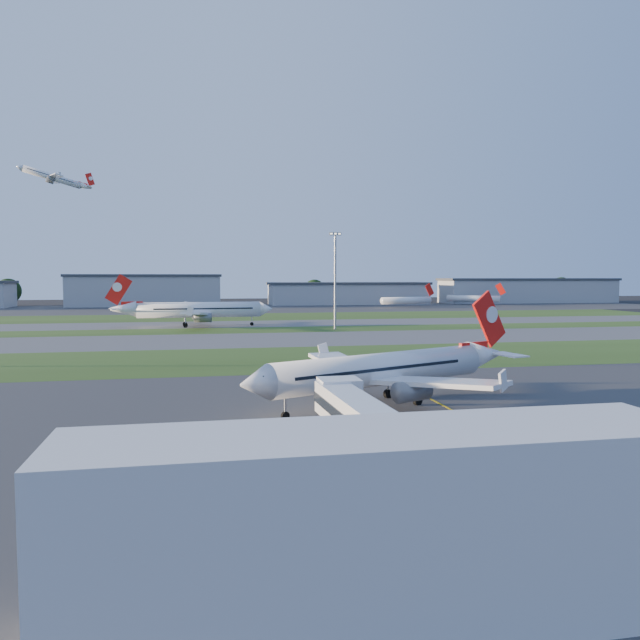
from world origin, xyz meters
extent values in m
plane|color=black|center=(0.00, 0.00, 0.00)|extent=(700.00, 700.00, 0.00)
cube|color=#333335|center=(0.00, 0.00, 0.01)|extent=(300.00, 70.00, 0.01)
cube|color=#2D4416|center=(0.00, 52.00, 0.01)|extent=(300.00, 34.00, 0.01)
cube|color=#515154|center=(0.00, 85.00, 0.01)|extent=(300.00, 32.00, 0.01)
cube|color=#2D4416|center=(0.00, 110.00, 0.01)|extent=(300.00, 18.00, 0.01)
cube|color=#515154|center=(0.00, 132.00, 0.01)|extent=(300.00, 26.00, 0.01)
cube|color=#2D4416|center=(0.00, 165.00, 0.01)|extent=(300.00, 40.00, 0.01)
cube|color=#333335|center=(0.00, 225.00, 0.01)|extent=(400.00, 80.00, 0.01)
cube|color=gold|center=(5.00, 0.00, 0.00)|extent=(0.25, 60.00, 0.02)
cube|color=silver|center=(-14.00, -30.00, 4.00)|extent=(26.00, 6.00, 8.00)
cube|color=#A90911|center=(-14.00, -27.10, 5.50)|extent=(10.00, 0.30, 2.20)
cube|color=black|center=(-14.00, -27.10, 2.00)|extent=(24.00, 0.25, 3.00)
cylinder|color=silver|center=(-10.00, -26.00, 4.20)|extent=(4.00, 4.00, 4.00)
cube|color=white|center=(-9.80, -14.00, 4.00)|extent=(3.44, 24.08, 2.60)
cube|color=black|center=(-9.80, -14.00, 4.00)|extent=(3.59, 24.08, 0.80)
cube|color=white|center=(-9.50, -2.60, 4.00)|extent=(3.40, 3.00, 3.00)
cylinder|color=gray|center=(-9.50, -4.50, 1.60)|extent=(0.70, 0.70, 3.20)
cube|color=black|center=(-9.50, -4.50, 0.35)|extent=(2.20, 1.20, 0.70)
cylinder|color=white|center=(-1.61, 11.53, 3.97)|extent=(27.38, 14.81, 3.59)
cube|color=red|center=(14.80, 18.83, 8.79)|extent=(5.74, 2.79, 7.16)
cube|color=white|center=(2.32, 5.00, 3.50)|extent=(12.08, 13.80, 1.46)
cube|color=white|center=(-3.82, 18.82, 3.50)|extent=(6.65, 14.71, 1.46)
cylinder|color=slate|center=(0.18, 6.32, 2.46)|extent=(4.51, 3.60, 2.18)
cylinder|color=slate|center=(-4.27, 16.35, 2.46)|extent=(4.51, 3.60, 2.18)
cylinder|color=white|center=(-20.42, 125.06, 4.78)|extent=(34.29, 5.73, 4.32)
cube|color=red|center=(-42.03, 124.17, 10.58)|extent=(7.39, 0.70, 8.61)
cube|color=white|center=(-21.93, 134.11, 4.21)|extent=(9.72, 17.82, 1.76)
cube|color=white|center=(-21.18, 115.92, 4.21)|extent=(8.46, 17.75, 1.76)
cylinder|color=slate|center=(-20.12, 131.68, 2.96)|extent=(4.88, 2.81, 2.62)
cylinder|color=slate|center=(-19.58, 118.49, 2.96)|extent=(4.88, 2.81, 2.62)
cylinder|color=white|center=(-80.00, 228.68, 55.83)|extent=(22.90, 8.88, 2.91)
cube|color=red|center=(-65.99, 232.53, 59.73)|extent=(4.86, 1.57, 5.79)
cube|color=white|center=(-77.64, 222.99, 55.44)|extent=(8.62, 11.69, 1.18)
cube|color=white|center=(-80.88, 234.79, 55.44)|extent=(3.71, 11.55, 1.18)
cylinder|color=slate|center=(-79.19, 224.31, 54.60)|extent=(3.56, 2.55, 1.76)
cylinder|color=slate|center=(-81.54, 232.86, 54.60)|extent=(3.56, 2.55, 1.76)
cylinder|color=white|center=(73.12, 218.20, 3.20)|extent=(25.96, 9.72, 3.20)
cube|color=red|center=(85.69, 221.51, 8.00)|extent=(5.08, 1.61, 6.16)
cylinder|color=white|center=(113.90, 234.85, 3.20)|extent=(23.46, 17.00, 3.20)
cube|color=red|center=(124.75, 227.68, 8.00)|extent=(4.48, 3.10, 6.16)
cylinder|color=gray|center=(15.00, 108.00, 12.50)|extent=(0.60, 0.60, 25.00)
cube|color=gray|center=(15.00, 108.00, 25.40)|extent=(3.20, 0.50, 0.80)
cube|color=#FFF2CC|center=(15.00, 108.00, 25.40)|extent=(2.80, 0.70, 0.35)
cube|color=#919398|center=(-45.00, 255.00, 7.00)|extent=(70.00, 22.00, 14.00)
cube|color=#383A3F|center=(-45.00, 255.00, 14.60)|extent=(71.40, 23.00, 1.20)
cube|color=#919398|center=(55.00, 255.00, 5.00)|extent=(80.00, 22.00, 10.00)
cube|color=#383A3F|center=(55.00, 255.00, 10.60)|extent=(81.60, 23.00, 1.20)
cube|color=#919398|center=(155.00, 255.00, 6.00)|extent=(95.00, 22.00, 12.00)
cube|color=#383A3F|center=(155.00, 255.00, 12.60)|extent=(96.90, 23.00, 1.20)
cylinder|color=black|center=(-110.00, 270.00, 2.20)|extent=(1.00, 1.00, 4.40)
sphere|color=black|center=(-110.00, 270.00, 7.15)|extent=(12.10, 12.10, 12.10)
cylinder|color=black|center=(-20.00, 266.00, 1.80)|extent=(1.00, 1.00, 3.60)
sphere|color=black|center=(-20.00, 266.00, 5.85)|extent=(9.90, 9.90, 9.90)
cylinder|color=black|center=(40.00, 269.00, 2.10)|extent=(1.00, 1.00, 4.20)
sphere|color=black|center=(40.00, 269.00, 6.83)|extent=(11.55, 11.55, 11.55)
cylinder|color=black|center=(115.00, 267.00, 1.90)|extent=(1.00, 1.00, 3.80)
sphere|color=black|center=(115.00, 267.00, 6.17)|extent=(10.45, 10.45, 10.45)
cylinder|color=black|center=(185.00, 271.00, 2.30)|extent=(1.00, 1.00, 4.60)
sphere|color=black|center=(185.00, 271.00, 7.48)|extent=(12.65, 12.65, 12.65)
camera|label=1|loc=(-21.35, -53.60, 14.14)|focal=35.00mm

